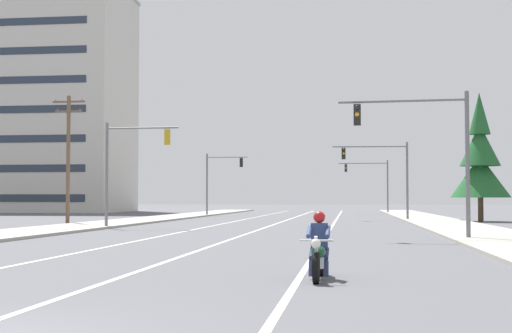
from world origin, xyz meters
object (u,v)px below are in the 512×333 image
Objects in this scene: apartment_building_far_left_block at (20,101)px; conifer_tree_right_verge_far at (480,162)px; traffic_signal_near_right at (429,141)px; traffic_signal_near_left at (127,159)px; traffic_signal_mid_right at (385,168)px; traffic_signal_far_right at (373,178)px; motorcycle_with_rider at (319,252)px; utility_pole_left_near at (68,155)px; traffic_signal_mid_left at (218,175)px.

conifer_tree_right_verge_far is at bearing -32.84° from apartment_building_far_left_block.
traffic_signal_near_left is (-16.20, 10.16, -0.06)m from traffic_signal_near_right.
traffic_signal_near_left and traffic_signal_mid_right have the same top height.
conifer_tree_right_verge_far is (22.65, 15.15, 0.40)m from traffic_signal_near_left.
traffic_signal_mid_right is at bearing 163.76° from conifer_tree_right_verge_far.
traffic_signal_near_right is 0.21× the size of apartment_building_far_left_block.
traffic_signal_near_right is 75.84m from apartment_building_far_left_block.
motorcycle_with_rider is at bearing -92.76° from traffic_signal_far_right.
traffic_signal_far_right is 46.95m from apartment_building_far_left_block.
traffic_signal_near_right is 0.71× the size of utility_pole_left_near.
traffic_signal_near_right is 54.86m from traffic_signal_far_right.
traffic_signal_mid_left is 1.00× the size of traffic_signal_far_right.
traffic_signal_near_left is at bearing 115.70° from motorcycle_with_rider.
traffic_signal_mid_right and traffic_signal_mid_left have the same top height.
apartment_building_far_left_block reaches higher than traffic_signal_near_right.
conifer_tree_right_verge_far is (28.70, 9.00, -0.26)m from utility_pole_left_near.
traffic_signal_mid_left is at bearing 140.63° from traffic_signal_mid_right.
traffic_signal_mid_right is 7.26m from conifer_tree_right_verge_far.
traffic_signal_near_right reaches higher than motorcycle_with_rider.
traffic_signal_near_right is 1.00× the size of traffic_signal_mid_left.
traffic_signal_near_left is 1.00× the size of traffic_signal_mid_right.
motorcycle_with_rider is 36.74m from utility_pole_left_near.
traffic_signal_mid_right is (-0.52, 27.35, 0.03)m from traffic_signal_near_right.
traffic_signal_mid_left is 36.98m from apartment_building_far_left_block.
traffic_signal_near_left is 0.64× the size of conifer_tree_right_verge_far.
motorcycle_with_rider is 0.08× the size of apartment_building_far_left_block.
utility_pole_left_near is at bearing -162.59° from conifer_tree_right_verge_far.
apartment_building_far_left_block is (-52.61, 33.96, 10.01)m from conifer_tree_right_verge_far.
utility_pole_left_near is at bearing -60.91° from apartment_building_far_left_block.
motorcycle_with_rider is at bearing -60.49° from apartment_building_far_left_block.
traffic_signal_near_right and traffic_signal_mid_right have the same top height.
utility_pole_left_near is 30.08m from conifer_tree_right_verge_far.
motorcycle_with_rider is at bearing -77.54° from traffic_signal_mid_left.
motorcycle_with_rider is 42.08m from conifer_tree_right_verge_far.
traffic_signal_mid_right and traffic_signal_far_right have the same top height.
conifer_tree_right_verge_far reaches higher than traffic_signal_near_left.
traffic_signal_near_right is 27.35m from traffic_signal_mid_right.
traffic_signal_far_right is at bearing 43.06° from traffic_signal_mid_left.
traffic_signal_far_right is 0.71× the size of utility_pole_left_near.
traffic_signal_near_right is 19.13m from traffic_signal_near_left.
motorcycle_with_rider is at bearing -104.38° from conifer_tree_right_verge_far.
conifer_tree_right_verge_far is at bearing 17.41° from utility_pole_left_near.
traffic_signal_near_right is at bearing -104.29° from conifer_tree_right_verge_far.
utility_pole_left_near is (-21.68, -38.54, 0.57)m from traffic_signal_far_right.
traffic_signal_near_left is at bearing 147.90° from traffic_signal_near_right.
conifer_tree_right_verge_far is (22.68, -14.92, 0.41)m from traffic_signal_mid_left.
traffic_signal_near_left is (-12.24, 25.44, 3.48)m from motorcycle_with_rider.
traffic_signal_mid_left is at bearing 146.66° from conifer_tree_right_verge_far.
traffic_signal_mid_right is at bearing -89.87° from traffic_signal_far_right.
apartment_building_far_left_block is (-23.90, 42.96, 9.76)m from utility_pole_left_near.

